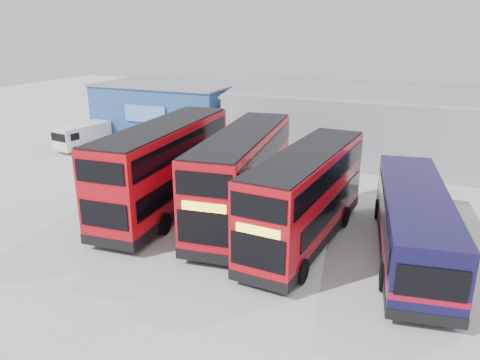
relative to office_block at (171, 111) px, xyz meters
The scene contains 8 objects.
ground_plane 22.94m from the office_block, 52.11° to the right, with size 120.00×120.00×0.00m, color #A9A9A3.
office_block is the anchor object (origin of this frame).
maintenance_shed 22.09m from the office_block, ahead, with size 30.50×12.00×5.89m.
double_decker_left 17.77m from the office_block, 59.49° to the right, with size 3.72×11.96×4.98m.
double_decker_centre 20.11m from the office_block, 47.74° to the right, with size 4.17×11.74×4.87m.
double_decker_right 23.67m from the office_block, 42.89° to the right, with size 3.32×10.93×4.56m.
single_decker_blue 27.19m from the office_block, 35.18° to the right, with size 4.60×11.98×3.18m.
panel_van 8.14m from the office_block, 127.89° to the right, with size 2.63×5.04×2.10m.
Camera 1 is at (8.79, -18.45, 10.13)m, focal length 35.00 mm.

